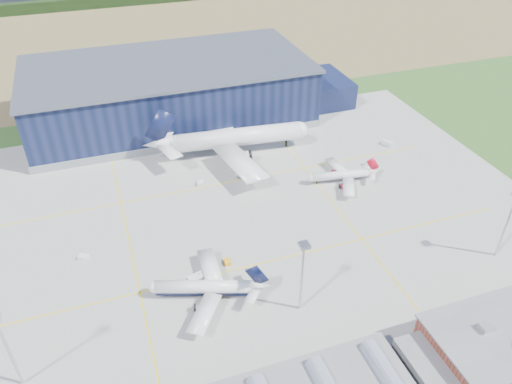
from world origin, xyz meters
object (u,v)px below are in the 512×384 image
object	(u,v)px
hangar	(176,93)
gse_cart_b	(83,257)
gse_tug_a	(224,289)
gse_van_c	(457,312)
gse_tug_b	(227,262)
gse_van_a	(198,279)
car_b	(275,377)
light_mast_center	(303,266)
airliner_red	(340,171)
airliner_widebody	(236,129)
light_mast_west	(4,341)
gse_van_b	(387,143)
gse_cart_a	(200,183)
light_mast_east	(510,215)
airliner_navy	(203,282)

from	to	relation	value
hangar	gse_cart_b	distance (m)	97.94
gse_tug_a	gse_van_c	world-z (taller)	gse_van_c
gse_tug_b	gse_van_a	size ratio (longest dim) A/B	0.43
car_b	gse_tug_a	bearing A→B (deg)	19.28
light_mast_center	airliner_red	world-z (taller)	light_mast_center
light_mast_center	gse_cart_b	bearing A→B (deg)	143.84
light_mast_center	airliner_widebody	distance (m)	85.57
light_mast_center	gse_van_c	world-z (taller)	light_mast_center
hangar	light_mast_center	xyz separation A→B (m)	(7.19, -124.80, 3.82)
light_mast_west	gse_van_b	bearing A→B (deg)	26.61
airliner_red	gse_tug_a	bearing A→B (deg)	44.92
airliner_red	car_b	bearing A→B (deg)	63.06
light_mast_west	gse_tug_a	size ratio (longest dim) A/B	6.06
gse_cart_a	light_mast_east	bearing A→B (deg)	-18.67
airliner_red	airliner_widebody	bearing A→B (deg)	-38.11
light_mast_east	airliner_widebody	size ratio (longest dim) A/B	0.35
gse_tug_a	gse_van_a	bearing A→B (deg)	139.88
airliner_red	gse_van_b	world-z (taller)	airliner_red
light_mast_west	airliner_red	world-z (taller)	light_mast_west
gse_tug_b	airliner_navy	bearing A→B (deg)	-126.56
airliner_navy	gse_van_c	size ratio (longest dim) A/B	7.05
light_mast_center	gse_van_a	size ratio (longest dim) A/B	3.72
airliner_red	airliner_navy	bearing A→B (deg)	42.21
airliner_navy	gse_van_b	xyz separation A→B (m)	(93.10, 57.07, -4.49)
light_mast_east	gse_cart_a	bearing A→B (deg)	138.53
gse_cart_a	gse_van_b	xyz separation A→B (m)	(80.63, 2.94, 0.37)
gse_tug_a	hangar	bearing A→B (deg)	88.21
light_mast_west	light_mast_center	size ratio (longest dim) A/B	1.00
car_b	gse_van_a	bearing A→B (deg)	27.39
airliner_red	gse_van_b	distance (m)	36.27
gse_van_a	gse_van_c	bearing A→B (deg)	-135.54
hangar	gse_tug_a	distance (m)	112.97
light_mast_east	gse_cart_b	bearing A→B (deg)	161.64
light_mast_east	gse_van_a	distance (m)	91.49
gse_van_c	gse_cart_a	bearing A→B (deg)	29.51
hangar	light_mast_west	world-z (taller)	hangar
gse_cart_a	gse_van_c	world-z (taller)	gse_van_c
airliner_navy	gse_van_b	world-z (taller)	airliner_navy
airliner_widebody	gse_tug_b	distance (m)	66.40
airliner_navy	gse_van_c	distance (m)	68.36
light_mast_east	gse_tug_b	world-z (taller)	light_mast_east
light_mast_east	car_b	distance (m)	82.38
gse_van_c	gse_cart_b	bearing A→B (deg)	57.85
airliner_widebody	gse_van_b	xyz separation A→B (m)	(60.98, -15.00, -9.84)
gse_cart_a	gse_van_c	size ratio (longest dim) A/B	0.63
gse_van_a	gse_cart_b	xyz separation A→B (m)	(-30.58, 20.97, -0.70)
airliner_widebody	gse_van_c	xyz separation A→B (m)	(29.66, -101.00, -9.71)
light_mast_west	hangar	bearing A→B (deg)	63.29
car_b	airliner_navy	bearing A→B (deg)	29.68
light_mast_west	light_mast_center	distance (m)	70.00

